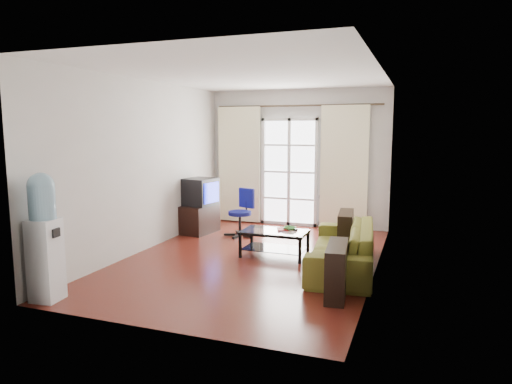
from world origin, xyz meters
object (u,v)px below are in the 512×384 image
(coffee_table, at_px, (274,240))
(tv_stand, at_px, (199,219))
(sofa, at_px, (342,247))
(crt_tv, at_px, (199,192))
(water_cooler, at_px, (44,235))
(task_chair, at_px, (241,222))

(coffee_table, xyz_separation_m, tv_stand, (-1.81, 1.05, 0.00))
(sofa, bearing_deg, crt_tv, -121.10)
(coffee_table, height_order, water_cooler, water_cooler)
(sofa, height_order, task_chair, task_chair)
(crt_tv, bearing_deg, coffee_table, -19.73)
(task_chair, relative_size, water_cooler, 0.59)
(tv_stand, xyz_separation_m, water_cooler, (-0.07, -3.65, 0.50))
(tv_stand, bearing_deg, crt_tv, 100.63)
(sofa, bearing_deg, task_chair, -129.36)
(coffee_table, height_order, tv_stand, tv_stand)
(crt_tv, bearing_deg, tv_stand, -76.76)
(task_chair, bearing_deg, coffee_table, -27.51)
(crt_tv, bearing_deg, sofa, -14.01)
(crt_tv, relative_size, task_chair, 0.73)
(tv_stand, relative_size, water_cooler, 0.49)
(water_cooler, bearing_deg, sofa, 31.84)
(sofa, distance_m, tv_stand, 3.16)
(tv_stand, bearing_deg, task_chair, 9.93)
(sofa, relative_size, task_chair, 2.55)
(coffee_table, distance_m, crt_tv, 2.17)
(sofa, xyz_separation_m, water_cooler, (-2.94, -2.34, 0.46))
(tv_stand, bearing_deg, sofa, -16.25)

